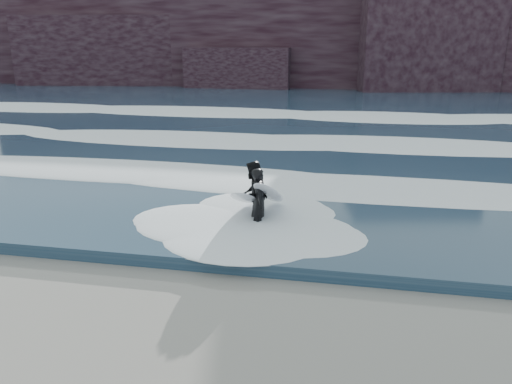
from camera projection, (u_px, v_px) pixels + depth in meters
The scene contains 8 objects.
ground at pixel (136, 358), 7.63m from camera, with size 120.00×120.00×0.00m, color brown.
sea at pixel (309, 108), 34.81m from camera, with size 90.00×52.00×0.30m, color #20374C.
headland at pixel (327, 37), 49.36m from camera, with size 70.00×9.00×10.00m, color black.
foam_near at pixel (253, 179), 15.96m from camera, with size 60.00×3.20×0.20m, color white.
foam_mid at pixel (283, 138), 22.53m from camera, with size 60.00×4.00×0.24m, color white.
foam_far at pixel (304, 111), 30.97m from camera, with size 60.00×4.80×0.30m, color white.
surfer_left at pixel (255, 200), 12.44m from camera, with size 1.03×2.18×1.66m.
surfer_right at pixel (255, 194), 12.77m from camera, with size 1.18×2.02×1.74m.
Camera 1 is at (3.07, -6.08, 4.66)m, focal length 35.00 mm.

